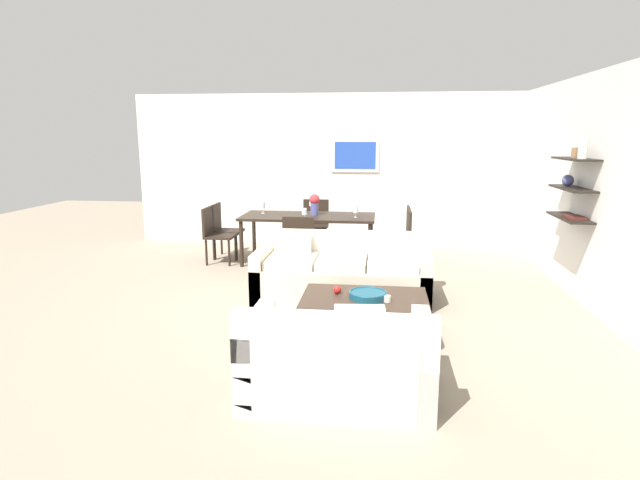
{
  "coord_description": "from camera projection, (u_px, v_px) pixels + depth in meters",
  "views": [
    {
      "loc": [
        0.58,
        -5.8,
        1.98
      ],
      "look_at": [
        -0.12,
        0.2,
        0.75
      ],
      "focal_mm": 29.09,
      "sensor_mm": 36.0,
      "label": 1
    }
  ],
  "objects": [
    {
      "name": "ground_plane",
      "position": [
        328.0,
        306.0,
        6.11
      ],
      "size": [
        18.0,
        18.0,
        0.0
      ],
      "primitive_type": "plane",
      "color": "gray"
    },
    {
      "name": "back_wall_unit",
      "position": [
        365.0,
        171.0,
        9.24
      ],
      "size": [
        8.4,
        0.09,
        2.7
      ],
      "color": "silver",
      "rests_on": "ground"
    },
    {
      "name": "right_wall_shelf_unit",
      "position": [
        590.0,
        189.0,
        6.08
      ],
      "size": [
        0.34,
        8.2,
        2.7
      ],
      "color": "silver",
      "rests_on": "ground"
    },
    {
      "name": "sofa_beige",
      "position": [
        341.0,
        275.0,
        6.36
      ],
      "size": [
        2.11,
        0.9,
        0.78
      ],
      "color": "beige",
      "rests_on": "ground"
    },
    {
      "name": "loveseat_white",
      "position": [
        338.0,
        360.0,
        3.95
      ],
      "size": [
        1.43,
        0.9,
        0.78
      ],
      "color": "white",
      "rests_on": "ground"
    },
    {
      "name": "coffee_table",
      "position": [
        364.0,
        317.0,
        5.19
      ],
      "size": [
        1.26,
        0.94,
        0.38
      ],
      "color": "#38281E",
      "rests_on": "ground"
    },
    {
      "name": "decorative_bowl",
      "position": [
        368.0,
        295.0,
        5.16
      ],
      "size": [
        0.38,
        0.38,
        0.07
      ],
      "color": "navy",
      "rests_on": "coffee_table"
    },
    {
      "name": "candle_jar",
      "position": [
        387.0,
        299.0,
        5.05
      ],
      "size": [
        0.07,
        0.07,
        0.06
      ],
      "primitive_type": "cylinder",
      "color": "silver",
      "rests_on": "coffee_table"
    },
    {
      "name": "apple_on_coffee_table",
      "position": [
        337.0,
        290.0,
        5.31
      ],
      "size": [
        0.08,
        0.08,
        0.08
      ],
      "primitive_type": "sphere",
      "color": "red",
      "rests_on": "coffee_table"
    },
    {
      "name": "dining_table",
      "position": [
        308.0,
        219.0,
        8.07
      ],
      "size": [
        2.06,
        0.92,
        0.75
      ],
      "color": "black",
      "rests_on": "ground"
    },
    {
      "name": "dining_chair_right_near",
      "position": [
        402.0,
        235.0,
        7.74
      ],
      "size": [
        0.44,
        0.44,
        0.88
      ],
      "color": "black",
      "rests_on": "ground"
    },
    {
      "name": "dining_chair_right_far",
      "position": [
        401.0,
        230.0,
        8.14
      ],
      "size": [
        0.44,
        0.44,
        0.88
      ],
      "color": "black",
      "rests_on": "ground"
    },
    {
      "name": "dining_chair_head",
      "position": [
        315.0,
        222.0,
        8.94
      ],
      "size": [
        0.44,
        0.44,
        0.88
      ],
      "color": "black",
      "rests_on": "ground"
    },
    {
      "name": "dining_chair_left_near",
      "position": [
        215.0,
        231.0,
        8.07
      ],
      "size": [
        0.44,
        0.44,
        0.88
      ],
      "color": "black",
      "rests_on": "ground"
    },
    {
      "name": "dining_chair_left_far",
      "position": [
        223.0,
        227.0,
        8.47
      ],
      "size": [
        0.44,
        0.44,
        0.88
      ],
      "color": "black",
      "rests_on": "ground"
    },
    {
      "name": "dining_chair_foot",
      "position": [
        300.0,
        242.0,
        7.26
      ],
      "size": [
        0.44,
        0.44,
        0.88
      ],
      "color": "black",
      "rests_on": "ground"
    },
    {
      "name": "wine_glass_head",
      "position": [
        312.0,
        204.0,
        8.42
      ],
      "size": [
        0.08,
        0.08,
        0.17
      ],
      "color": "silver",
      "rests_on": "dining_table"
    },
    {
      "name": "wine_glass_left_far",
      "position": [
        263.0,
        206.0,
        8.22
      ],
      "size": [
        0.07,
        0.07,
        0.18
      ],
      "color": "silver",
      "rests_on": "dining_table"
    },
    {
      "name": "wine_glass_right_near",
      "position": [
        356.0,
        210.0,
        7.83
      ],
      "size": [
        0.08,
        0.08,
        0.17
      ],
      "color": "silver",
      "rests_on": "dining_table"
    },
    {
      "name": "wine_glass_foot",
      "position": [
        304.0,
        212.0,
        7.64
      ],
      "size": [
        0.08,
        0.08,
        0.17
      ],
      "color": "silver",
      "rests_on": "dining_table"
    },
    {
      "name": "centerpiece_vase",
      "position": [
        314.0,
        203.0,
        8.05
      ],
      "size": [
        0.16,
        0.16,
        0.33
      ],
      "color": "#4C518C",
      "rests_on": "dining_table"
    }
  ]
}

